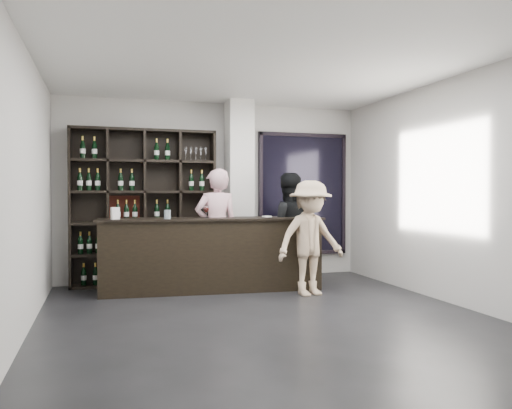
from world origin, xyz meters
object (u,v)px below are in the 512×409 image
object	(u,v)px
taster_black	(288,229)
taster_pink	(217,229)
tasting_counter	(212,254)
wine_shelf	(144,207)
customer	(310,238)

from	to	relation	value
taster_black	taster_pink	bearing A→B (deg)	6.87
tasting_counter	taster_black	world-z (taller)	taster_black
tasting_counter	taster_pink	bearing A→B (deg)	63.96
wine_shelf	taster_pink	distance (m)	1.23
taster_pink	wine_shelf	bearing A→B (deg)	-33.91
taster_black	customer	xyz separation A→B (m)	(0.03, -0.80, -0.07)
wine_shelf	taster_black	distance (m)	2.24
wine_shelf	tasting_counter	distance (m)	1.38
taster_pink	taster_black	xyz separation A→B (m)	(1.10, -0.07, -0.03)
tasting_counter	customer	size ratio (longest dim) A/B	2.02
tasting_counter	customer	world-z (taller)	customer
customer	taster_pink	bearing A→B (deg)	132.78
taster_black	customer	distance (m)	0.80
wine_shelf	taster_pink	world-z (taller)	wine_shelf
taster_black	tasting_counter	bearing A→B (deg)	15.42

